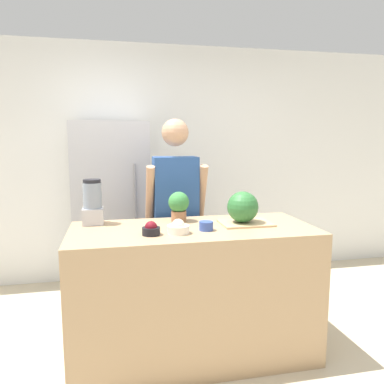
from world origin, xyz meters
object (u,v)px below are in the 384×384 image
at_px(bowl_small_blue, 206,226).
at_px(blender, 93,203).
at_px(bowl_cherries, 151,229).
at_px(potted_plant, 179,205).
at_px(bowl_cream, 178,228).
at_px(person, 176,217).
at_px(watermelon, 243,207).
at_px(refrigerator, 112,208).

relative_size(bowl_small_blue, blender, 0.29).
relative_size(bowl_cherries, potted_plant, 0.52).
bearing_deg(bowl_cream, bowl_small_blue, 11.36).
bearing_deg(bowl_cherries, person, 68.27).
distance_m(person, watermelon, 0.70).
bearing_deg(refrigerator, blender, -97.15).
height_order(watermelon, bowl_cherries, watermelon).
distance_m(bowl_cherries, blender, 0.57).
distance_m(refrigerator, bowl_cherries, 1.49).
height_order(bowl_cherries, bowl_small_blue, bowl_cherries).
xyz_separation_m(watermelon, bowl_small_blue, (-0.31, -0.13, -0.10)).
relative_size(person, potted_plant, 7.67).
distance_m(person, bowl_small_blue, 0.67).
height_order(bowl_cherries, bowl_cream, bowl_cream).
height_order(bowl_small_blue, blender, blender).
bearing_deg(bowl_cherries, bowl_small_blue, 6.66).
height_order(bowl_cherries, potted_plant, potted_plant).
relative_size(person, bowl_cherries, 14.69).
bearing_deg(bowl_cream, person, 81.92).
relative_size(refrigerator, bowl_cream, 11.77).
relative_size(watermelon, bowl_cherries, 1.93).
xyz_separation_m(watermelon, bowl_cream, (-0.51, -0.17, -0.09)).
height_order(person, bowl_cream, person).
distance_m(watermelon, potted_plant, 0.48).
distance_m(bowl_small_blue, potted_plant, 0.36).
xyz_separation_m(bowl_cherries, potted_plant, (0.25, 0.37, 0.09)).
distance_m(refrigerator, blender, 1.09).
relative_size(person, watermelon, 7.60).
height_order(person, bowl_small_blue, person).
xyz_separation_m(refrigerator, bowl_cream, (0.43, -1.46, 0.12)).
xyz_separation_m(person, bowl_cream, (-0.10, -0.70, 0.08)).
distance_m(bowl_cherries, bowl_small_blue, 0.39).
height_order(watermelon, blender, blender).
xyz_separation_m(refrigerator, bowl_cherries, (0.25, -1.46, 0.12)).
height_order(watermelon, bowl_small_blue, watermelon).
bearing_deg(refrigerator, bowl_cherries, -80.17).
height_order(refrigerator, watermelon, refrigerator).
bearing_deg(bowl_small_blue, potted_plant, 112.65).
xyz_separation_m(person, bowl_cherries, (-0.28, -0.71, 0.08)).
xyz_separation_m(bowl_cherries, blender, (-0.39, 0.40, 0.12)).
distance_m(bowl_small_blue, blender, 0.86).
bearing_deg(potted_plant, bowl_cream, -100.53).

